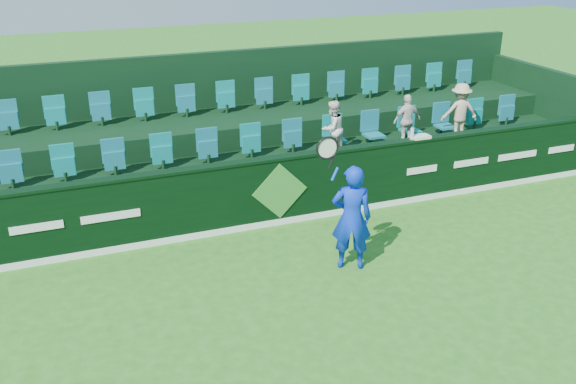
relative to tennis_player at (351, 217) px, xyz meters
name	(u,v)px	position (x,y,z in m)	size (l,w,h in m)	color
ground	(378,338)	(-0.52, -1.96, -0.92)	(60.00, 60.00, 0.00)	#246919
sponsor_hoarding	(278,190)	(-0.52, 2.04, -0.25)	(16.00, 0.25, 1.35)	black
stand_tier_front	(259,183)	(-0.52, 3.14, -0.52)	(16.00, 2.00, 0.80)	black
stand_tier_back	(232,144)	(-0.52, 5.04, -0.27)	(16.00, 1.80, 1.30)	black
stand_rear	(226,115)	(-0.52, 5.48, 0.30)	(16.00, 4.10, 2.60)	black
seat_row_front	(252,145)	(-0.52, 3.54, 0.18)	(13.50, 0.50, 0.60)	#176E7F
seat_row_back	(227,101)	(-0.52, 5.34, 0.68)	(13.50, 0.50, 0.60)	#176E7F
tennis_player	(351,217)	(0.00, 0.00, 0.00)	(1.15, 0.66, 2.45)	#0B2DC0
spectator_left	(332,128)	(1.11, 3.16, 0.47)	(0.57, 0.45, 1.18)	white
spectator_middle	(407,120)	(2.90, 3.16, 0.45)	(0.67, 0.28, 1.15)	silver
spectator_right	(460,111)	(4.27, 3.16, 0.52)	(0.82, 0.47, 1.27)	tan
towel	(420,137)	(2.55, 2.04, 0.46)	(0.37, 0.24, 0.06)	silver
drinks_bottle	(412,134)	(2.34, 2.04, 0.54)	(0.07, 0.07, 0.23)	silver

